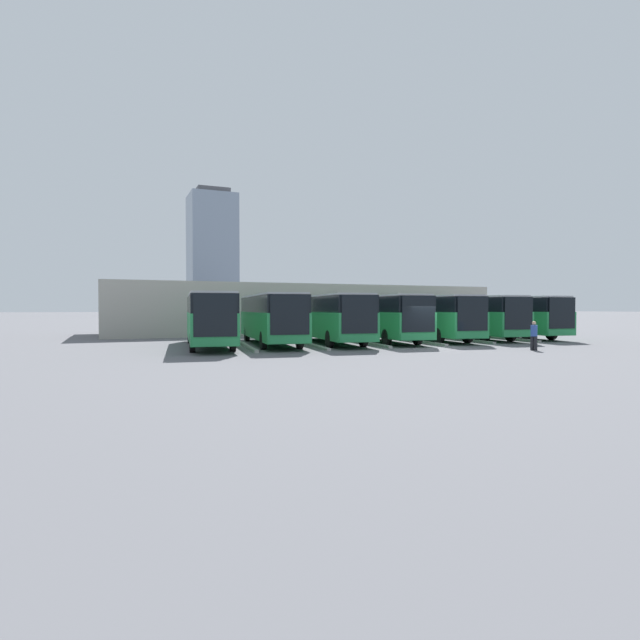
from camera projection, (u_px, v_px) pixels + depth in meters
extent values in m
plane|color=#5B5B60|center=(431.00, 348.00, 29.90)|extent=(600.00, 600.00, 0.00)
cube|color=#238447|center=(508.00, 322.00, 40.54)|extent=(3.94, 12.13, 1.67)
cube|color=black|center=(508.00, 305.00, 40.51)|extent=(3.88, 11.95, 1.02)
cube|color=black|center=(562.00, 313.00, 34.77)|extent=(2.14, 0.31, 2.19)
cube|color=#238447|center=(562.00, 333.00, 34.80)|extent=(2.31, 0.36, 0.40)
cube|color=silver|center=(508.00, 298.00, 40.49)|extent=(3.79, 11.65, 0.12)
cylinder|color=black|center=(551.00, 333.00, 37.29)|extent=(0.43, 1.09, 1.06)
cylinder|color=black|center=(527.00, 333.00, 36.71)|extent=(0.43, 1.09, 1.06)
cylinder|color=black|center=(492.00, 329.00, 44.40)|extent=(0.43, 1.09, 1.06)
cylinder|color=black|center=(471.00, 329.00, 43.82)|extent=(0.43, 1.09, 1.06)
cube|color=#9E9E99|center=(505.00, 338.00, 38.13)|extent=(1.23, 7.74, 0.15)
cube|color=#238447|center=(469.00, 322.00, 38.90)|extent=(3.94, 12.13, 1.67)
cube|color=black|center=(469.00, 305.00, 38.86)|extent=(3.88, 11.95, 1.02)
cube|color=black|center=(519.00, 313.00, 33.13)|extent=(2.14, 0.31, 2.19)
cube|color=#238447|center=(519.00, 334.00, 33.15)|extent=(2.31, 0.36, 0.40)
cube|color=silver|center=(469.00, 298.00, 38.85)|extent=(3.79, 11.65, 0.12)
cylinder|color=black|center=(510.00, 334.00, 35.65)|extent=(0.43, 1.09, 1.06)
cylinder|color=black|center=(484.00, 334.00, 35.07)|extent=(0.43, 1.09, 1.06)
cylinder|color=black|center=(456.00, 330.00, 42.76)|extent=(0.43, 1.09, 1.06)
cylinder|color=black|center=(433.00, 330.00, 42.18)|extent=(0.43, 1.09, 1.06)
cube|color=#9E9E99|center=(463.00, 340.00, 36.49)|extent=(1.23, 7.74, 0.15)
cube|color=#238447|center=(427.00, 323.00, 37.07)|extent=(3.94, 12.13, 1.67)
cube|color=black|center=(427.00, 305.00, 37.04)|extent=(3.88, 11.95, 1.02)
cube|color=black|center=(473.00, 314.00, 31.30)|extent=(2.14, 0.31, 2.19)
cube|color=#238447|center=(473.00, 335.00, 31.33)|extent=(2.31, 0.36, 0.40)
cube|color=silver|center=(427.00, 297.00, 37.03)|extent=(3.79, 11.65, 0.12)
cylinder|color=black|center=(467.00, 335.00, 33.82)|extent=(0.43, 1.09, 1.06)
cylinder|color=black|center=(439.00, 336.00, 33.25)|extent=(0.43, 1.09, 1.06)
cylinder|color=black|center=(418.00, 331.00, 40.94)|extent=(0.43, 1.09, 1.06)
cylinder|color=black|center=(394.00, 331.00, 40.36)|extent=(0.43, 1.09, 1.06)
cube|color=#9E9E99|center=(418.00, 341.00, 34.67)|extent=(1.23, 7.74, 0.15)
cube|color=#238447|center=(380.00, 324.00, 35.48)|extent=(3.94, 12.13, 1.67)
cube|color=black|center=(380.00, 305.00, 35.45)|extent=(3.88, 11.95, 1.02)
cube|color=black|center=(419.00, 314.00, 29.71)|extent=(2.14, 0.31, 2.19)
cube|color=#238447|center=(419.00, 337.00, 29.74)|extent=(2.31, 0.36, 0.40)
cube|color=silver|center=(380.00, 297.00, 35.43)|extent=(3.79, 11.65, 0.12)
cylinder|color=black|center=(417.00, 337.00, 32.23)|extent=(0.43, 1.09, 1.06)
cylinder|color=black|center=(387.00, 337.00, 31.65)|extent=(0.43, 1.09, 1.06)
cylinder|color=black|center=(375.00, 332.00, 39.34)|extent=(0.43, 1.09, 1.06)
cylinder|color=black|center=(349.00, 332.00, 38.77)|extent=(0.43, 1.09, 1.06)
cube|color=#9E9E99|center=(367.00, 343.00, 33.08)|extent=(1.23, 7.74, 0.15)
cube|color=#238447|center=(329.00, 324.00, 33.74)|extent=(3.94, 12.13, 1.67)
cube|color=black|center=(329.00, 304.00, 33.70)|extent=(3.88, 11.95, 1.02)
cube|color=black|center=(360.00, 314.00, 27.97)|extent=(2.14, 0.31, 2.19)
cube|color=#238447|center=(360.00, 339.00, 27.99)|extent=(2.31, 0.36, 0.40)
cube|color=silver|center=(329.00, 296.00, 33.69)|extent=(3.79, 11.65, 0.12)
cylinder|color=black|center=(363.00, 338.00, 30.49)|extent=(0.43, 1.09, 1.06)
cylinder|color=black|center=(330.00, 339.00, 29.91)|extent=(0.43, 1.09, 1.06)
cylinder|color=black|center=(329.00, 333.00, 37.60)|extent=(0.43, 1.09, 1.06)
cylinder|color=black|center=(301.00, 333.00, 37.02)|extent=(0.43, 1.09, 1.06)
cube|color=#9E9E99|center=(311.00, 345.00, 31.33)|extent=(1.23, 7.74, 0.15)
cube|color=#238447|center=(271.00, 325.00, 32.45)|extent=(3.94, 12.13, 1.67)
cube|color=black|center=(271.00, 304.00, 32.41)|extent=(3.88, 11.95, 1.02)
cube|color=black|center=(290.00, 314.00, 26.68)|extent=(2.14, 0.31, 2.19)
cube|color=#238447|center=(290.00, 340.00, 26.70)|extent=(2.31, 0.36, 0.40)
cube|color=silver|center=(271.00, 296.00, 32.40)|extent=(3.79, 11.65, 0.12)
cylinder|color=black|center=(300.00, 340.00, 29.20)|extent=(0.43, 1.09, 1.06)
cylinder|color=black|center=(263.00, 340.00, 28.62)|extent=(0.43, 1.09, 1.06)
cylinder|color=black|center=(276.00, 334.00, 36.31)|extent=(0.43, 1.09, 1.06)
cylinder|color=black|center=(247.00, 334.00, 35.73)|extent=(0.43, 1.09, 1.06)
cube|color=#9E9E99|center=(247.00, 346.00, 30.04)|extent=(1.23, 7.74, 0.15)
cube|color=#238447|center=(209.00, 326.00, 30.58)|extent=(3.94, 12.13, 1.67)
cube|color=black|center=(209.00, 304.00, 30.54)|extent=(3.88, 11.95, 1.02)
cube|color=black|center=(215.00, 315.00, 24.81)|extent=(2.14, 0.31, 2.19)
cube|color=#238447|center=(216.00, 342.00, 24.83)|extent=(2.31, 0.36, 0.40)
cube|color=silver|center=(209.00, 295.00, 30.53)|extent=(3.79, 11.65, 0.12)
cylinder|color=black|center=(233.00, 342.00, 27.33)|extent=(0.43, 1.09, 1.06)
cylinder|color=black|center=(192.00, 343.00, 26.75)|extent=(0.43, 1.09, 1.06)
cylinder|color=black|center=(222.00, 335.00, 34.44)|extent=(0.43, 1.09, 1.06)
cylinder|color=black|center=(190.00, 335.00, 33.86)|extent=(0.43, 1.09, 1.06)
cylinder|color=black|center=(536.00, 343.00, 27.97)|extent=(0.23, 0.23, 0.80)
cylinder|color=black|center=(532.00, 343.00, 28.12)|extent=(0.23, 0.23, 0.80)
cylinder|color=#2D4C99|center=(534.00, 331.00, 28.03)|extent=(0.47, 0.47, 0.63)
sphere|color=tan|center=(534.00, 323.00, 28.02)|extent=(0.22, 0.22, 0.22)
cube|color=#A8A399|center=(305.00, 309.00, 48.97)|extent=(37.01, 9.29, 4.58)
cube|color=silver|center=(285.00, 290.00, 54.57)|extent=(37.01, 3.00, 0.24)
cylinder|color=slate|center=(383.00, 310.00, 60.69)|extent=(0.20, 0.20, 4.33)
cylinder|color=slate|center=(161.00, 310.00, 50.59)|extent=(0.20, 0.20, 4.33)
cube|color=#7F8EA3|center=(212.00, 255.00, 215.46)|extent=(19.38, 19.38, 51.05)
cube|color=#4C4C51|center=(212.00, 192.00, 214.81)|extent=(13.56, 13.56, 2.40)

